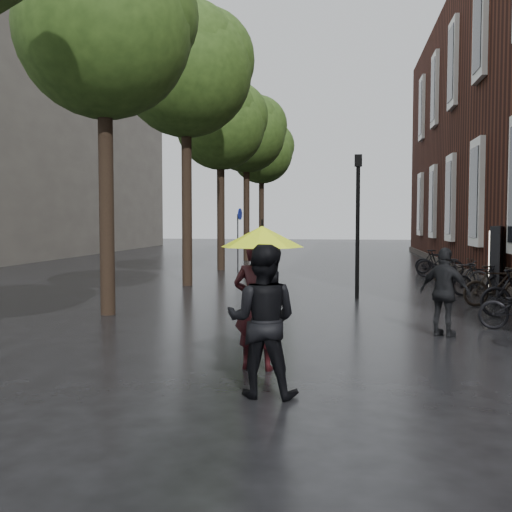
% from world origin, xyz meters
% --- Properties ---
extents(ground, '(120.00, 120.00, 0.00)m').
position_xyz_m(ground, '(0.00, 0.00, 0.00)').
color(ground, black).
extents(street_trees, '(4.33, 34.03, 8.91)m').
position_xyz_m(street_trees, '(-3.99, 15.91, 6.34)').
color(street_trees, black).
rests_on(street_trees, ground).
extents(person_burgundy, '(0.72, 0.52, 1.82)m').
position_xyz_m(person_burgundy, '(-0.16, 2.69, 0.91)').
color(person_burgundy, black).
rests_on(person_burgundy, ground).
extents(person_black, '(0.91, 0.73, 1.80)m').
position_xyz_m(person_black, '(0.09, 1.45, 0.90)').
color(person_black, black).
rests_on(person_black, ground).
extents(lime_umbrella, '(1.06, 1.06, 1.56)m').
position_xyz_m(lime_umbrella, '(0.01, 2.01, 1.87)').
color(lime_umbrella, black).
rests_on(lime_umbrella, ground).
extents(pedestrian_walking, '(0.99, 0.84, 1.59)m').
position_xyz_m(pedestrian_walking, '(2.82, 5.52, 0.80)').
color(pedestrian_walking, black).
rests_on(pedestrian_walking, ground).
extents(parked_bicycles, '(2.11, 14.52, 1.03)m').
position_xyz_m(parked_bicycles, '(4.61, 10.91, 0.47)').
color(parked_bicycles, black).
rests_on(parked_bicycles, ground).
extents(ad_lightbox, '(0.29, 1.27, 1.92)m').
position_xyz_m(ad_lightbox, '(5.31, 12.17, 0.96)').
color(ad_lightbox, black).
rests_on(ad_lightbox, ground).
extents(lamp_post, '(0.20, 0.20, 3.79)m').
position_xyz_m(lamp_post, '(1.39, 10.53, 2.30)').
color(lamp_post, black).
rests_on(lamp_post, ground).
extents(cycle_sign, '(0.13, 0.47, 2.56)m').
position_xyz_m(cycle_sign, '(-3.19, 18.39, 1.69)').
color(cycle_sign, '#262628').
rests_on(cycle_sign, ground).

